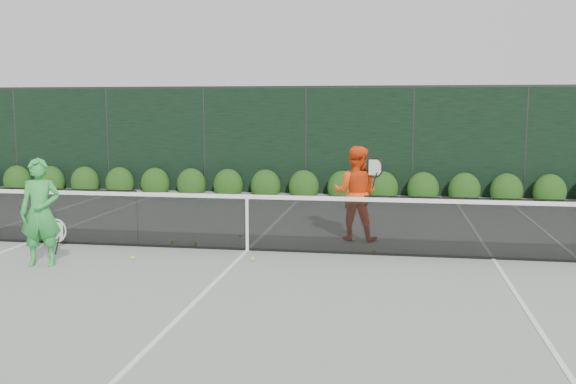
# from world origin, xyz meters

# --- Properties ---
(ground) EXTENTS (80.00, 80.00, 0.00)m
(ground) POSITION_xyz_m (0.00, 0.00, 0.00)
(ground) COLOR gray
(ground) RESTS_ON ground
(tennis_net) EXTENTS (12.90, 0.10, 1.07)m
(tennis_net) POSITION_xyz_m (-0.02, 0.00, 0.53)
(tennis_net) COLOR black
(tennis_net) RESTS_ON ground
(player_woman) EXTENTS (0.70, 0.55, 1.69)m
(player_woman) POSITION_xyz_m (-2.95, -1.53, 0.84)
(player_woman) COLOR green
(player_woman) RESTS_ON ground
(player_man) EXTENTS (0.98, 0.79, 1.76)m
(player_man) POSITION_xyz_m (1.79, 1.21, 0.88)
(player_man) COLOR #FF5115
(player_man) RESTS_ON ground
(court_lines) EXTENTS (11.03, 23.83, 0.01)m
(court_lines) POSITION_xyz_m (0.00, 0.00, 0.01)
(court_lines) COLOR white
(court_lines) RESTS_ON ground
(windscreen_fence) EXTENTS (32.00, 21.07, 3.06)m
(windscreen_fence) POSITION_xyz_m (0.00, -2.71, 1.51)
(windscreen_fence) COLOR black
(windscreen_fence) RESTS_ON ground
(hedge_row) EXTENTS (31.66, 0.65, 0.94)m
(hedge_row) POSITION_xyz_m (-0.00, 7.15, 0.23)
(hedge_row) COLOR #12340E
(hedge_row) RESTS_ON ground
(tennis_balls) EXTENTS (3.95, 2.14, 0.07)m
(tennis_balls) POSITION_xyz_m (-0.05, 0.16, 0.03)
(tennis_balls) COLOR #BAEC34
(tennis_balls) RESTS_ON ground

